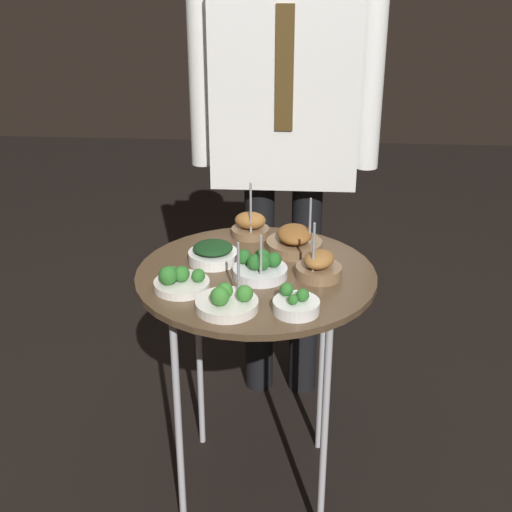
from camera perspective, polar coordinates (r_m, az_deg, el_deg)
name	(u,v)px	position (r m, az deg, el deg)	size (l,w,h in m)	color
ground_plane	(256,484)	(2.38, 0.00, -17.81)	(8.00, 8.00, 0.00)	black
serving_cart	(256,291)	(1.97, 0.00, -2.84)	(0.66, 0.66, 0.75)	brown
bowl_broccoli_mid_right	(260,267)	(1.91, 0.31, -0.88)	(0.15, 0.15, 0.14)	silver
bowl_roast_front_center	(319,266)	(1.92, 5.05, -0.84)	(0.12, 0.12, 0.17)	brown
bowl_spinach_near_rim	(213,254)	(2.00, -3.46, 0.19)	(0.14, 0.14, 0.06)	white
bowl_broccoli_front_right	(227,301)	(1.75, -2.30, -3.64)	(0.16, 0.16, 0.17)	silver
bowl_roast_front_left	(294,241)	(2.07, 3.09, 1.22)	(0.16, 0.16, 0.17)	brown
bowl_roast_back_right	(250,226)	(2.17, -0.46, 2.44)	(0.12, 0.12, 0.18)	brown
bowl_broccoli_mid_left	(180,280)	(1.86, -6.08, -1.95)	(0.15, 0.15, 0.07)	silver
bowl_broccoli_center	(296,304)	(1.75, 3.20, -3.86)	(0.12, 0.12, 0.07)	white
waiter_figure	(285,111)	(2.36, 2.33, 11.52)	(0.62, 0.23, 1.68)	black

